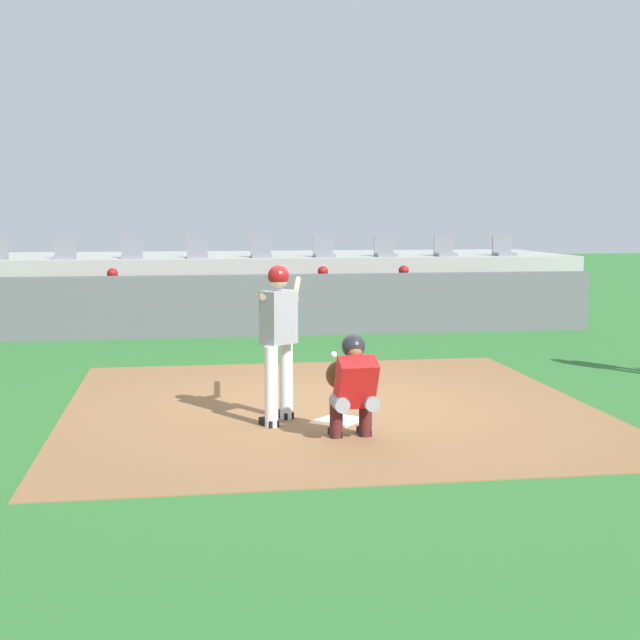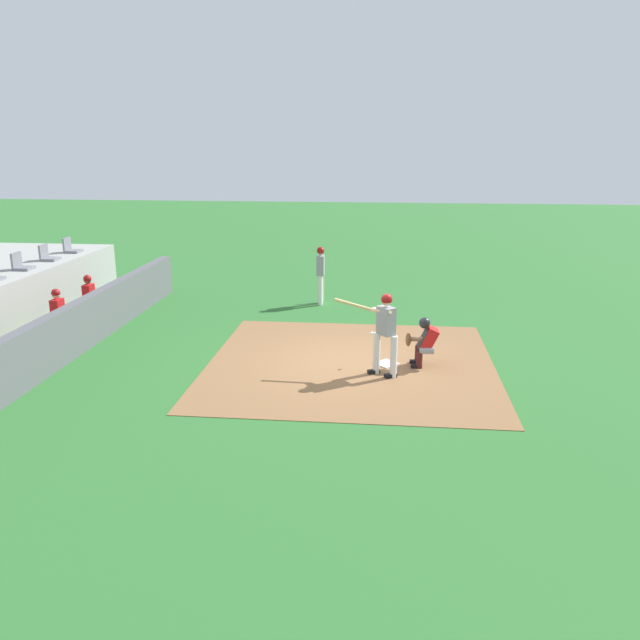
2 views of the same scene
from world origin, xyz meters
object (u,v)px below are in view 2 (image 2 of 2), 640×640
at_px(stadium_seat_8, 71,248).
at_px(catcher_crouched, 424,340).
at_px(on_deck_batter, 321,272).
at_px(stadium_seat_7, 48,256).
at_px(home_plate, 386,364).
at_px(batter_at_plate, 384,329).
at_px(dugout_player_2, 93,297).
at_px(stadium_seat_6, 21,265).
at_px(dugout_player_1, 63,313).

bearing_deg(stadium_seat_8, catcher_crouched, -117.81).
bearing_deg(on_deck_batter, stadium_seat_7, 97.16).
bearing_deg(home_plate, batter_at_plate, 174.83).
bearing_deg(dugout_player_2, stadium_seat_7, 53.98).
distance_m(home_plate, on_deck_batter, 5.82).
xyz_separation_m(dugout_player_2, stadium_seat_6, (0.04, 2.03, 0.86)).
relative_size(on_deck_batter, dugout_player_2, 1.37).
bearing_deg(catcher_crouched, stadium_seat_7, 68.40).
height_order(home_plate, dugout_player_2, dugout_player_2).
distance_m(on_deck_batter, stadium_seat_7, 8.22).
xyz_separation_m(catcher_crouched, stadium_seat_6, (2.91, 10.98, 0.93)).
relative_size(batter_at_plate, stadium_seat_8, 3.76).
height_order(dugout_player_2, stadium_seat_8, stadium_seat_8).
bearing_deg(batter_at_plate, home_plate, -5.17).
bearing_deg(on_deck_batter, stadium_seat_8, 87.03).
bearing_deg(catcher_crouched, on_deck_batter, 27.91).
xyz_separation_m(dugout_player_1, stadium_seat_8, (4.66, 2.03, 0.86)).
distance_m(dugout_player_2, stadium_seat_7, 2.66).
height_order(batter_at_plate, stadium_seat_6, stadium_seat_6).
distance_m(dugout_player_2, stadium_seat_8, 3.66).
relative_size(dugout_player_1, stadium_seat_7, 2.71).
relative_size(on_deck_batter, stadium_seat_8, 3.72).
relative_size(home_plate, stadium_seat_7, 0.92).
relative_size(on_deck_batter, stadium_seat_6, 3.72).
relative_size(batter_at_plate, dugout_player_2, 1.39).
bearing_deg(stadium_seat_7, dugout_player_2, -126.02).
xyz_separation_m(home_plate, batter_at_plate, (-0.69, 0.06, 1.01)).
xyz_separation_m(on_deck_batter, stadium_seat_7, (-1.02, 8.14, 0.51)).
height_order(catcher_crouched, dugout_player_1, dugout_player_1).
bearing_deg(stadium_seat_6, dugout_player_2, -90.99).
relative_size(dugout_player_1, dugout_player_2, 1.00).
distance_m(stadium_seat_6, stadium_seat_8, 2.89).
distance_m(stadium_seat_6, stadium_seat_7, 1.44).
xyz_separation_m(catcher_crouched, stadium_seat_8, (5.79, 10.98, 0.93)).
xyz_separation_m(home_plate, on_deck_batter, (5.36, 2.04, 1.00)).
relative_size(home_plate, dugout_player_2, 0.34).
relative_size(on_deck_batter, stadium_seat_7, 3.72).
bearing_deg(stadium_seat_7, stadium_seat_6, 180.00).
distance_m(home_plate, dugout_player_2, 8.65).
height_order(catcher_crouched, stadium_seat_8, stadium_seat_8).
distance_m(stadium_seat_7, stadium_seat_8, 1.44).
distance_m(catcher_crouched, dugout_player_1, 9.02).
distance_m(catcher_crouched, stadium_seat_6, 11.40).
distance_m(home_plate, dugout_player_1, 8.25).
distance_m(on_deck_batter, stadium_seat_8, 8.17).
height_order(dugout_player_2, stadium_seat_7, stadium_seat_7).
bearing_deg(catcher_crouched, dugout_player_2, 72.22).
xyz_separation_m(catcher_crouched, stadium_seat_7, (4.35, 10.98, 0.93)).
bearing_deg(dugout_player_2, catcher_crouched, -107.78).
bearing_deg(stadium_seat_7, stadium_seat_8, 0.00).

